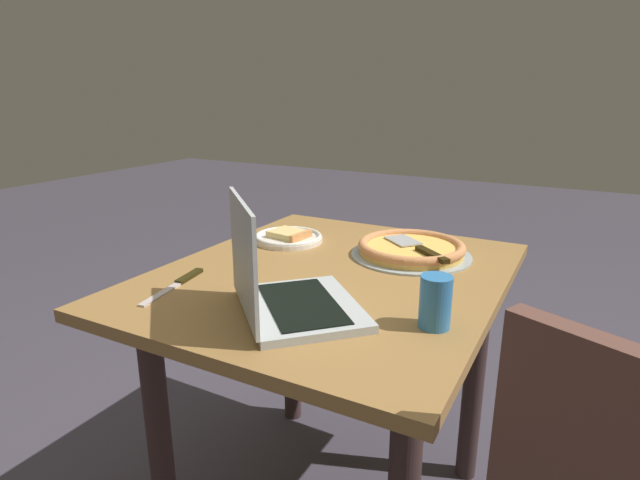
% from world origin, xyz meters
% --- Properties ---
extents(dining_table, '(1.00, 0.85, 0.75)m').
position_xyz_m(dining_table, '(0.00, 0.00, 0.62)').
color(dining_table, olive).
rests_on(dining_table, ground_plane).
extents(laptop, '(0.38, 0.38, 0.25)m').
position_xyz_m(laptop, '(-0.28, -0.03, 0.81)').
color(laptop, '#ACB2B2').
rests_on(laptop, dining_table).
extents(pizza_plate, '(0.22, 0.22, 0.04)m').
position_xyz_m(pizza_plate, '(0.19, 0.25, 0.77)').
color(pizza_plate, silver).
rests_on(pizza_plate, dining_table).
extents(pizza_tray, '(0.34, 0.34, 0.04)m').
position_xyz_m(pizza_tray, '(0.23, -0.14, 0.78)').
color(pizza_tray, '#99A9AC').
rests_on(pizza_tray, dining_table).
extents(table_knife, '(0.24, 0.06, 0.01)m').
position_xyz_m(table_knife, '(-0.26, 0.29, 0.76)').
color(table_knife, beige).
rests_on(table_knife, dining_table).
extents(drink_cup, '(0.06, 0.06, 0.11)m').
position_xyz_m(drink_cup, '(-0.19, -0.33, 0.81)').
color(drink_cup, '#2F74B5').
rests_on(drink_cup, dining_table).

